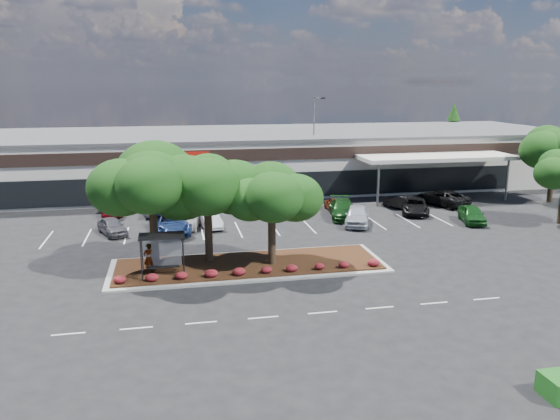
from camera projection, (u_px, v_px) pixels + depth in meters
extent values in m
plane|color=black|center=(292.00, 287.00, 32.59)|extent=(160.00, 160.00, 0.00)
cube|color=silver|center=(229.00, 159.00, 64.35)|extent=(80.00, 20.00, 6.00)
cube|color=#4D4D4F|center=(229.00, 133.00, 63.64)|extent=(80.40, 20.40, 0.30)
cube|color=black|center=(240.00, 155.00, 54.35)|extent=(80.00, 0.25, 1.20)
cube|color=black|center=(240.00, 187.00, 55.08)|extent=(60.00, 0.18, 2.60)
cube|color=#B7150D|center=(179.00, 157.00, 53.13)|extent=(6.00, 0.12, 1.00)
cube|color=silver|center=(436.00, 157.00, 55.94)|extent=(16.00, 5.00, 0.40)
cylinder|color=slate|center=(378.00, 185.00, 53.21)|extent=(0.24, 0.24, 4.20)
cylinder|color=slate|center=(507.00, 180.00, 55.90)|extent=(0.24, 0.24, 4.20)
cube|color=#9F9F9A|center=(249.00, 266.00, 36.01)|extent=(18.00, 6.00, 0.15)
cube|color=#482A15|center=(249.00, 264.00, 35.98)|extent=(17.20, 5.20, 0.12)
cube|color=silver|center=(68.00, 334.00, 26.47)|extent=(1.60, 0.12, 0.01)
cube|color=silver|center=(136.00, 328.00, 27.09)|extent=(1.60, 0.12, 0.01)
cube|color=silver|center=(201.00, 323.00, 27.70)|extent=(1.60, 0.12, 0.01)
cube|color=silver|center=(263.00, 317.00, 28.31)|extent=(1.60, 0.12, 0.01)
cube|color=silver|center=(323.00, 312.00, 28.93)|extent=(1.60, 0.12, 0.01)
cube|color=silver|center=(380.00, 308.00, 29.54)|extent=(1.60, 0.12, 0.01)
cube|color=silver|center=(434.00, 303.00, 30.16)|extent=(1.60, 0.12, 0.01)
cube|color=silver|center=(487.00, 299.00, 30.77)|extent=(1.60, 0.12, 0.01)
cube|color=silver|center=(46.00, 239.00, 42.31)|extent=(0.12, 5.00, 0.01)
cube|color=silver|center=(87.00, 237.00, 42.88)|extent=(0.12, 5.00, 0.01)
cube|color=silver|center=(126.00, 235.00, 43.46)|extent=(0.12, 5.00, 0.01)
cube|color=silver|center=(165.00, 233.00, 44.03)|extent=(0.12, 5.00, 0.01)
cube|color=silver|center=(202.00, 231.00, 44.61)|extent=(0.12, 5.00, 0.01)
cube|color=silver|center=(239.00, 229.00, 45.19)|extent=(0.12, 5.00, 0.01)
cube|color=silver|center=(274.00, 228.00, 45.76)|extent=(0.12, 5.00, 0.01)
cube|color=silver|center=(309.00, 226.00, 46.34)|extent=(0.12, 5.00, 0.01)
cube|color=silver|center=(342.00, 224.00, 46.91)|extent=(0.12, 5.00, 0.01)
cube|color=silver|center=(375.00, 222.00, 47.49)|extent=(0.12, 5.00, 0.01)
cube|color=silver|center=(408.00, 221.00, 48.07)|extent=(0.12, 5.00, 0.01)
cube|color=silver|center=(439.00, 219.00, 48.64)|extent=(0.12, 5.00, 0.01)
cylinder|color=black|center=(142.00, 254.00, 33.86)|extent=(0.08, 0.08, 2.50)
cylinder|color=black|center=(183.00, 252.00, 34.34)|extent=(0.08, 0.08, 2.50)
cylinder|color=black|center=(141.00, 261.00, 32.62)|extent=(0.08, 0.08, 2.50)
cylinder|color=black|center=(184.00, 258.00, 33.10)|extent=(0.08, 0.08, 2.50)
cube|color=black|center=(162.00, 236.00, 33.18)|extent=(2.75, 1.55, 0.10)
cube|color=silver|center=(163.00, 251.00, 34.07)|extent=(2.30, 0.03, 2.00)
cube|color=black|center=(163.00, 267.00, 33.90)|extent=(2.00, 0.35, 0.06)
cone|color=#19340F|center=(452.00, 134.00, 80.07)|extent=(3.96, 3.96, 9.00)
imported|color=#594C47|center=(149.00, 258.00, 34.02)|extent=(0.82, 0.69, 1.90)
cube|color=#9F9F9A|center=(313.00, 189.00, 60.94)|extent=(0.50, 0.50, 0.40)
cylinder|color=slate|center=(314.00, 143.00, 59.74)|extent=(0.14, 0.14, 10.04)
cube|color=slate|center=(318.00, 98.00, 58.53)|extent=(0.91, 0.57, 0.14)
cube|color=black|center=(323.00, 98.00, 58.43)|extent=(0.53, 0.46, 0.18)
imported|color=#4F5055|center=(112.00, 226.00, 43.61)|extent=(2.99, 4.27, 1.35)
imported|color=navy|center=(171.00, 223.00, 44.09)|extent=(3.27, 6.10, 1.63)
imported|color=silver|center=(189.00, 216.00, 45.98)|extent=(3.38, 5.43, 1.72)
imported|color=silver|center=(210.00, 219.00, 45.80)|extent=(2.03, 4.28, 1.35)
imported|color=#154115|center=(343.00, 209.00, 49.04)|extent=(3.32, 5.79, 1.58)
imported|color=silver|center=(357.00, 215.00, 46.52)|extent=(3.58, 5.24, 1.66)
imported|color=black|center=(414.00, 206.00, 50.58)|extent=(3.96, 5.62, 1.42)
imported|color=#19531C|center=(472.00, 214.00, 47.25)|extent=(2.90, 4.66, 1.48)
imported|color=maroon|center=(113.00, 206.00, 50.00)|extent=(2.02, 4.75, 1.60)
imported|color=#9DA0A8|center=(160.00, 206.00, 50.09)|extent=(3.17, 5.05, 1.60)
imported|color=maroon|center=(172.00, 201.00, 52.30)|extent=(2.15, 4.92, 1.57)
imported|color=slate|center=(257.00, 206.00, 50.72)|extent=(3.18, 4.99, 1.35)
imported|color=navy|center=(294.00, 198.00, 53.61)|extent=(3.19, 5.72, 1.51)
imported|color=brown|center=(336.00, 204.00, 51.36)|extent=(1.83, 4.18, 1.40)
imported|color=black|center=(402.00, 202.00, 52.37)|extent=(2.81, 4.26, 1.33)
imported|color=black|center=(443.00, 198.00, 53.93)|extent=(4.31, 6.08, 1.54)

